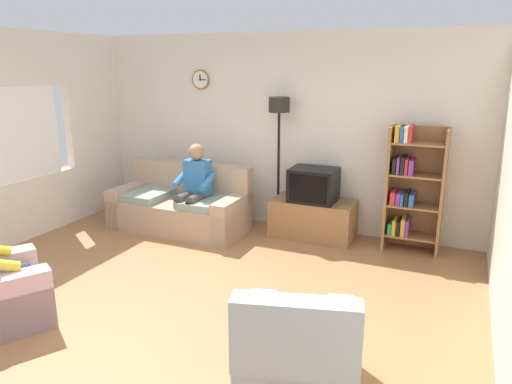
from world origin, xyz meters
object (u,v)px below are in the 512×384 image
tv_stand (313,219)px  couch (181,207)px  tv (313,185)px  floor_lamp (279,127)px  bookshelf (411,187)px  person_on_couch (194,185)px  armchair_near_bookshelf (297,357)px

tv_stand → couch: bearing=-166.6°
tv → floor_lamp: size_ratio=0.32×
tv_stand → tv: bearing=-90.0°
couch → bookshelf: bookshelf is taller
bookshelf → person_on_couch: (-2.73, -0.61, -0.10)m
couch → tv_stand: couch is taller
person_on_couch → tv_stand: bearing=19.7°
person_on_couch → couch: bearing=159.8°
floor_lamp → armchair_near_bookshelf: (1.40, -3.20, -1.16)m
couch → person_on_couch: 0.50m
tv_stand → bookshelf: (1.21, 0.07, 0.55)m
floor_lamp → tv: bearing=-12.8°
tv_stand → bookshelf: bearing=3.3°
armchair_near_bookshelf → person_on_couch: bearing=132.8°
couch → bookshelf: bearing=9.4°
couch → armchair_near_bookshelf: same height
tv → floor_lamp: bearing=167.2°
couch → tv: 1.91m
bookshelf → tv_stand: bearing=-176.7°
tv → couch: bearing=-167.4°
tv → floor_lamp: floor_lamp is taller
bookshelf → armchair_near_bookshelf: (-0.36, -3.17, -0.51)m
tv → bookshelf: (1.21, 0.09, 0.07)m
tv_stand → person_on_couch: person_on_couch is taller
bookshelf → floor_lamp: floor_lamp is taller
tv_stand → bookshelf: bookshelf is taller
bookshelf → floor_lamp: (-1.76, 0.03, 0.65)m
bookshelf → floor_lamp: 1.88m
floor_lamp → person_on_couch: 1.39m
couch → armchair_near_bookshelf: 3.78m
tv → bookshelf: size_ratio=0.38×
floor_lamp → person_on_couch: size_ratio=1.49×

